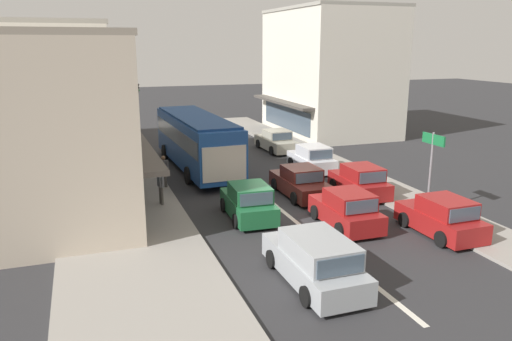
% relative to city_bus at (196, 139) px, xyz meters
% --- Properties ---
extents(ground_plane, '(140.00, 140.00, 0.00)m').
position_rel_city_bus_xyz_m(ground_plane, '(1.91, -8.78, -1.88)').
color(ground_plane, '#2D2D30').
extents(lane_centre_line, '(0.20, 28.00, 0.01)m').
position_rel_city_bus_xyz_m(lane_centre_line, '(1.91, -4.78, -1.88)').
color(lane_centre_line, silver).
rests_on(lane_centre_line, ground).
extents(sidewalk_left, '(5.20, 44.00, 0.14)m').
position_rel_city_bus_xyz_m(sidewalk_left, '(-4.89, -2.78, -1.81)').
color(sidewalk_left, gray).
rests_on(sidewalk_left, ground).
extents(kerb_right, '(2.80, 44.00, 0.12)m').
position_rel_city_bus_xyz_m(kerb_right, '(8.11, -2.78, -1.82)').
color(kerb_right, gray).
rests_on(kerb_right, ground).
extents(shopfront_corner_near, '(8.89, 9.40, 7.77)m').
position_rel_city_bus_xyz_m(shopfront_corner_near, '(-8.27, -6.49, 2.00)').
color(shopfront_corner_near, beige).
rests_on(shopfront_corner_near, ground).
extents(shopfront_mid_block, '(8.26, 7.11, 8.48)m').
position_rel_city_bus_xyz_m(shopfront_mid_block, '(-8.27, 1.91, 2.35)').
color(shopfront_mid_block, silver).
rests_on(shopfront_mid_block, ground).
extents(shopfront_far_end, '(7.55, 7.54, 7.23)m').
position_rel_city_bus_xyz_m(shopfront_far_end, '(-8.27, 9.61, 1.73)').
color(shopfront_far_end, gray).
rests_on(shopfront_far_end, ground).
extents(building_right_far, '(8.61, 11.55, 10.12)m').
position_rel_city_bus_xyz_m(building_right_far, '(13.39, 9.30, 3.17)').
color(building_right_far, silver).
rests_on(building_right_far, ground).
extents(city_bus, '(3.00, 10.93, 3.23)m').
position_rel_city_bus_xyz_m(city_bus, '(0.00, 0.00, 0.00)').
color(city_bus, '#1E4C99').
rests_on(city_bus, ground).
extents(hatchback_behind_bus_near, '(1.85, 3.72, 1.54)m').
position_rel_city_bus_xyz_m(hatchback_behind_bus_near, '(3.61, -11.42, -1.17)').
color(hatchback_behind_bus_near, maroon).
rests_on(hatchback_behind_bus_near, ground).
extents(sedan_behind_bus_mid, '(1.91, 4.21, 1.47)m').
position_rel_city_bus_xyz_m(sedan_behind_bus_mid, '(3.64, -6.86, -1.22)').
color(sedan_behind_bus_mid, '#561E19').
rests_on(sedan_behind_bus_mid, ground).
extents(hatchback_adjacent_lane_trail, '(1.96, 3.78, 1.54)m').
position_rel_city_bus_xyz_m(hatchback_adjacent_lane_trail, '(0.17, -9.17, -1.17)').
color(hatchback_adjacent_lane_trail, '#1E6638').
rests_on(hatchback_adjacent_lane_trail, ground).
extents(wagon_queue_gap_filler, '(1.96, 4.51, 1.58)m').
position_rel_city_bus_xyz_m(wagon_queue_gap_filler, '(0.22, -15.50, -1.14)').
color(wagon_queue_gap_filler, '#9EA3A8').
rests_on(wagon_queue_gap_filler, ground).
extents(parked_hatchback_kerb_front, '(1.84, 3.71, 1.54)m').
position_rel_city_bus_xyz_m(parked_hatchback_kerb_front, '(6.66, -13.45, -1.17)').
color(parked_hatchback_kerb_front, maroon).
rests_on(parked_hatchback_kerb_front, ground).
extents(parked_hatchback_kerb_second, '(1.92, 3.75, 1.54)m').
position_rel_city_bus_xyz_m(parked_hatchback_kerb_second, '(6.39, -7.81, -1.17)').
color(parked_hatchback_kerb_second, maroon).
rests_on(parked_hatchback_kerb_second, ground).
extents(parked_hatchback_kerb_third, '(1.87, 3.73, 1.54)m').
position_rel_city_bus_xyz_m(parked_hatchback_kerb_third, '(6.32, -2.54, -1.17)').
color(parked_hatchback_kerb_third, silver).
rests_on(parked_hatchback_kerb_third, ground).
extents(parked_sedan_kerb_rear, '(1.98, 4.24, 1.47)m').
position_rel_city_bus_xyz_m(parked_sedan_kerb_rear, '(6.47, 3.51, -1.22)').
color(parked_sedan_kerb_rear, '#B7B29E').
rests_on(parked_sedan_kerb_rear, ground).
extents(traffic_light_downstreet, '(0.33, 0.24, 4.20)m').
position_rel_city_bus_xyz_m(traffic_light_downstreet, '(-1.84, 13.10, 0.97)').
color(traffic_light_downstreet, gray).
rests_on(traffic_light_downstreet, ground).
extents(directional_road_sign, '(0.10, 1.40, 3.60)m').
position_rel_city_bus_xyz_m(directional_road_sign, '(7.90, -11.05, 0.80)').
color(directional_road_sign, gray).
rests_on(directional_road_sign, ground).
extents(pedestrian_with_handbag_near, '(0.41, 0.65, 1.63)m').
position_rel_city_bus_xyz_m(pedestrian_with_handbag_near, '(-3.02, 5.02, -0.81)').
color(pedestrian_with_handbag_near, '#333338').
rests_on(pedestrian_with_handbag_near, sidewalk_left).
extents(pedestrian_browsing_midblock, '(0.45, 0.41, 1.63)m').
position_rel_city_bus_xyz_m(pedestrian_browsing_midblock, '(-2.51, -3.55, -0.81)').
color(pedestrian_browsing_midblock, '#4C4742').
rests_on(pedestrian_browsing_midblock, sidewalk_left).
extents(pedestrian_far_walker, '(0.28, 0.56, 1.63)m').
position_rel_city_bus_xyz_m(pedestrian_far_walker, '(-3.11, -6.38, -0.81)').
color(pedestrian_far_walker, '#4C4742').
rests_on(pedestrian_far_walker, sidewalk_left).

